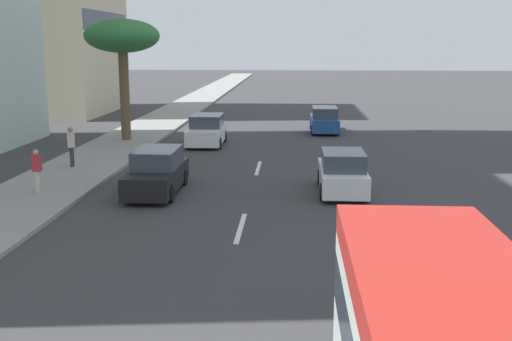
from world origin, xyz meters
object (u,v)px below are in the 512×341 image
at_px(palm_tree, 122,38).
at_px(car_third, 324,120).
at_px(car_second, 343,173).
at_px(car_fourth, 207,131).
at_px(car_lead, 157,172).
at_px(pedestrian_near_lamp, 37,169).
at_px(pedestrian_mid_block, 71,144).

bearing_deg(palm_tree, car_third, -68.03).
height_order(car_second, car_fourth, car_fourth).
distance_m(car_third, car_fourth, 8.85).
distance_m(car_third, palm_tree, 13.76).
relative_size(car_lead, palm_tree, 0.66).
distance_m(pedestrian_near_lamp, palm_tree, 13.86).
distance_m(car_lead, car_fourth, 11.53).
xyz_separation_m(car_lead, pedestrian_mid_block, (4.11, 4.87, 0.37)).
relative_size(car_lead, car_third, 1.05).
relative_size(car_second, palm_tree, 0.59).
bearing_deg(car_second, pedestrian_mid_block, 72.86).
distance_m(pedestrian_near_lamp, pedestrian_mid_block, 4.84).
relative_size(car_lead, car_fourth, 1.05).
relative_size(car_third, car_fourth, 1.00).
height_order(car_fourth, pedestrian_near_lamp, pedestrian_near_lamp).
relative_size(car_lead, pedestrian_near_lamp, 2.81).
relative_size(car_fourth, palm_tree, 0.63).
xyz_separation_m(car_second, pedestrian_near_lamp, (-1.11, 11.61, 0.26)).
relative_size(car_third, palm_tree, 0.63).
distance_m(car_lead, car_second, 7.18).
xyz_separation_m(car_second, car_third, (16.61, -0.09, -0.00)).
relative_size(car_second, car_fourth, 0.94).
distance_m(car_lead, palm_tree, 14.05).
distance_m(pedestrian_mid_block, palm_tree, 9.44).
height_order(car_second, car_third, car_second).
bearing_deg(palm_tree, car_fourth, -98.30).
bearing_deg(car_lead, car_second, 93.14).
distance_m(car_second, pedestrian_near_lamp, 11.67).
relative_size(car_second, pedestrian_near_lamp, 2.52).
bearing_deg(car_third, car_second, 179.71).
relative_size(car_lead, car_second, 1.12).
xyz_separation_m(car_third, pedestrian_mid_block, (-12.90, 12.12, 0.39)).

